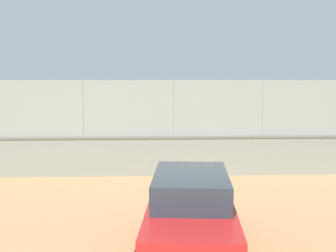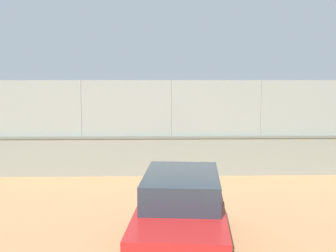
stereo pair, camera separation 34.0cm
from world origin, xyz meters
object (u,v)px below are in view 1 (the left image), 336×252
player_at_service_line (110,131)px  parked_car_red (191,212)px  sports_ball (111,156)px  spare_ball_by_wall (35,164)px  player_baseline_waiting (212,122)px

player_at_service_line → parked_car_red: size_ratio=0.38×
sports_ball → spare_ball_by_wall: bearing=29.8°
spare_ball_by_wall → player_at_service_line: bearing=-128.5°
spare_ball_by_wall → parked_car_red: 10.17m
player_at_service_line → sports_ball: 1.83m
spare_ball_by_wall → parked_car_red: bearing=123.6°
player_baseline_waiting → sports_ball: (4.96, 6.49, -0.77)m
sports_ball → player_baseline_waiting: bearing=-127.4°
parked_car_red → player_baseline_waiting: bearing=-97.3°
sports_ball → parked_car_red: bearing=105.7°
player_baseline_waiting → parked_car_red: parked_car_red is taller
player_at_service_line → spare_ball_by_wall: (2.53, 3.18, -0.92)m
parked_car_red → sports_ball: bearing=-74.3°
player_baseline_waiting → sports_ball: player_baseline_waiting is taller
player_baseline_waiting → player_at_service_line: bearing=43.2°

